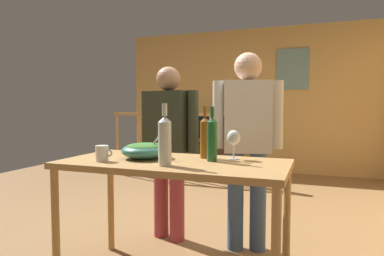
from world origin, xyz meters
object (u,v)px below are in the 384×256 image
wine_bottle_green (212,138)px  person_standing_left (169,138)px  stair_railing (196,139)px  wine_bottle_clear (165,140)px  mug_white (102,153)px  wine_glass (234,139)px  serving_table (174,174)px  flat_screen_tv (215,127)px  tv_console (215,158)px  wine_bottle_amber (205,137)px  person_standing_right (247,136)px  framed_picture (293,69)px  salad_bowl (145,150)px

wine_bottle_green → person_standing_left: (-0.58, 0.61, -0.07)m
stair_railing → wine_bottle_clear: wine_bottle_clear is taller
mug_white → wine_glass: bearing=26.0°
serving_table → flat_screen_tv: bearing=102.6°
person_standing_left → stair_railing: bearing=-60.8°
tv_console → wine_bottle_amber: size_ratio=2.56×
wine_bottle_amber → mug_white: bearing=-147.7°
mug_white → person_standing_right: 1.16m
flat_screen_tv → wine_bottle_amber: 3.69m
mug_white → person_standing_left: person_standing_left is taller
stair_railing → wine_glass: stair_railing is taller
flat_screen_tv → wine_bottle_green: size_ratio=1.93×
serving_table → wine_bottle_clear: size_ratio=3.93×
serving_table → wine_bottle_clear: bearing=-83.3°
framed_picture → salad_bowl: (-0.67, -4.04, -0.92)m
wine_bottle_green → tv_console: bearing=106.2°
tv_console → stair_railing: bearing=-95.6°
mug_white → person_standing_right: person_standing_right is taller
salad_bowl → flat_screen_tv: bearing=99.4°
tv_console → flat_screen_tv: (0.00, -0.03, 0.55)m
salad_bowl → stair_railing: bearing=103.3°
wine_glass → mug_white: bearing=-154.0°
tv_console → mug_white: size_ratio=7.58×
flat_screen_tv → wine_bottle_green: wine_bottle_green is taller
tv_console → wine_glass: wine_glass is taller
wine_bottle_amber → wine_glass: bearing=3.9°
flat_screen_tv → serving_table: 3.84m
mug_white → salad_bowl: bearing=45.1°
stair_railing → wine_bottle_amber: wine_bottle_amber is taller
framed_picture → wine_bottle_clear: bearing=-95.7°
stair_railing → person_standing_right: bearing=-61.1°
serving_table → wine_glass: bearing=30.1°
framed_picture → person_standing_right: framed_picture is taller
salad_bowl → wine_bottle_green: wine_bottle_green is taller
serving_table → wine_bottle_clear: wine_bottle_clear is taller
stair_railing → mug_white: bearing=-81.1°
flat_screen_tv → person_standing_left: 3.10m
stair_railing → salad_bowl: stair_railing is taller
framed_picture → salad_bowl: bearing=-99.4°
stair_railing → tv_console: 0.91m
serving_table → stair_railing: bearing=107.1°
tv_console → framed_picture: bearing=12.7°
person_standing_left → wine_bottle_amber: bearing=149.9°
mug_white → person_standing_left: size_ratio=0.08×
framed_picture → wine_bottle_clear: size_ratio=1.86×
wine_bottle_amber → mug_white: 0.69m
serving_table → wine_bottle_amber: (0.15, 0.19, 0.23)m
wine_bottle_clear → person_standing_left: (-0.37, 0.87, -0.08)m
person_standing_left → wine_bottle_green: bearing=148.7°
stair_railing → person_standing_right: size_ratio=1.36×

